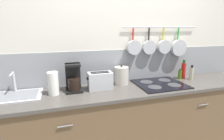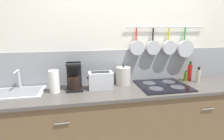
{
  "view_description": "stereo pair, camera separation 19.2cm",
  "coord_description": "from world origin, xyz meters",
  "px_view_note": "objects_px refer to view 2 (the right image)",
  "views": [
    {
      "loc": [
        -0.8,
        -1.79,
        1.63
      ],
      "look_at": [
        -0.25,
        0.0,
        1.17
      ],
      "focal_mm": 28.0,
      "sensor_mm": 36.0,
      "label": 1
    },
    {
      "loc": [
        -0.61,
        -1.84,
        1.63
      ],
      "look_at": [
        -0.25,
        0.0,
        1.17
      ],
      "focal_mm": 28.0,
      "sensor_mm": 36.0,
      "label": 2
    }
  ],
  "objects_px": {
    "paper_towel_roll": "(54,82)",
    "coffee_maker": "(74,79)",
    "kettle": "(123,76)",
    "bottle_dish_soap": "(190,72)",
    "toaster": "(101,80)",
    "bottle_cooking_wine": "(198,75)",
    "bottle_olive_oil": "(186,76)"
  },
  "relations": [
    {
      "from": "bottle_olive_oil",
      "to": "bottle_cooking_wine",
      "type": "height_order",
      "value": "bottle_cooking_wine"
    },
    {
      "from": "bottle_dish_soap",
      "to": "bottle_cooking_wine",
      "type": "relative_size",
      "value": 1.31
    },
    {
      "from": "coffee_maker",
      "to": "bottle_dish_soap",
      "type": "distance_m",
      "value": 1.5
    },
    {
      "from": "bottle_cooking_wine",
      "to": "coffee_maker",
      "type": "bearing_deg",
      "value": 179.0
    },
    {
      "from": "coffee_maker",
      "to": "toaster",
      "type": "relative_size",
      "value": 1.05
    },
    {
      "from": "kettle",
      "to": "bottle_dish_soap",
      "type": "relative_size",
      "value": 0.93
    },
    {
      "from": "bottle_olive_oil",
      "to": "bottle_dish_soap",
      "type": "relative_size",
      "value": 0.55
    },
    {
      "from": "paper_towel_roll",
      "to": "coffee_maker",
      "type": "xyz_separation_m",
      "value": [
        0.21,
        0.06,
        0.0
      ]
    },
    {
      "from": "coffee_maker",
      "to": "bottle_dish_soap",
      "type": "xyz_separation_m",
      "value": [
        1.5,
        0.06,
        -0.01
      ]
    },
    {
      "from": "paper_towel_roll",
      "to": "kettle",
      "type": "xyz_separation_m",
      "value": [
        0.8,
        0.13,
        -0.01
      ]
    },
    {
      "from": "paper_towel_roll",
      "to": "coffee_maker",
      "type": "bearing_deg",
      "value": 15.66
    },
    {
      "from": "coffee_maker",
      "to": "bottle_olive_oil",
      "type": "xyz_separation_m",
      "value": [
        1.43,
        0.04,
        -0.06
      ]
    },
    {
      "from": "bottle_olive_oil",
      "to": "bottle_dish_soap",
      "type": "distance_m",
      "value": 0.08
    },
    {
      "from": "paper_towel_roll",
      "to": "bottle_cooking_wine",
      "type": "height_order",
      "value": "paper_towel_roll"
    },
    {
      "from": "bottle_dish_soap",
      "to": "bottle_cooking_wine",
      "type": "height_order",
      "value": "bottle_dish_soap"
    },
    {
      "from": "toaster",
      "to": "bottle_dish_soap",
      "type": "height_order",
      "value": "bottle_dish_soap"
    },
    {
      "from": "toaster",
      "to": "kettle",
      "type": "height_order",
      "value": "kettle"
    },
    {
      "from": "bottle_dish_soap",
      "to": "bottle_cooking_wine",
      "type": "distance_m",
      "value": 0.11
    },
    {
      "from": "coffee_maker",
      "to": "toaster",
      "type": "xyz_separation_m",
      "value": [
        0.3,
        -0.03,
        -0.03
      ]
    },
    {
      "from": "coffee_maker",
      "to": "kettle",
      "type": "relative_size",
      "value": 1.28
    },
    {
      "from": "kettle",
      "to": "bottle_cooking_wine",
      "type": "distance_m",
      "value": 0.98
    },
    {
      "from": "coffee_maker",
      "to": "toaster",
      "type": "bearing_deg",
      "value": -6.33
    },
    {
      "from": "coffee_maker",
      "to": "bottle_cooking_wine",
      "type": "distance_m",
      "value": 1.57
    },
    {
      "from": "paper_towel_roll",
      "to": "bottle_dish_soap",
      "type": "height_order",
      "value": "bottle_dish_soap"
    },
    {
      "from": "bottle_olive_oil",
      "to": "kettle",
      "type": "bearing_deg",
      "value": 177.92
    },
    {
      "from": "toaster",
      "to": "paper_towel_roll",
      "type": "bearing_deg",
      "value": -176.98
    },
    {
      "from": "paper_towel_roll",
      "to": "toaster",
      "type": "xyz_separation_m",
      "value": [
        0.51,
        0.03,
        -0.02
      ]
    },
    {
      "from": "toaster",
      "to": "kettle",
      "type": "xyz_separation_m",
      "value": [
        0.3,
        0.1,
        0.01
      ]
    },
    {
      "from": "kettle",
      "to": "bottle_dish_soap",
      "type": "distance_m",
      "value": 0.91
    },
    {
      "from": "toaster",
      "to": "bottle_cooking_wine",
      "type": "xyz_separation_m",
      "value": [
        1.27,
        0.01,
        -0.01
      ]
    },
    {
      "from": "bottle_olive_oil",
      "to": "bottle_cooking_wine",
      "type": "bearing_deg",
      "value": -27.13
    },
    {
      "from": "paper_towel_roll",
      "to": "bottle_dish_soap",
      "type": "relative_size",
      "value": 0.94
    }
  ]
}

